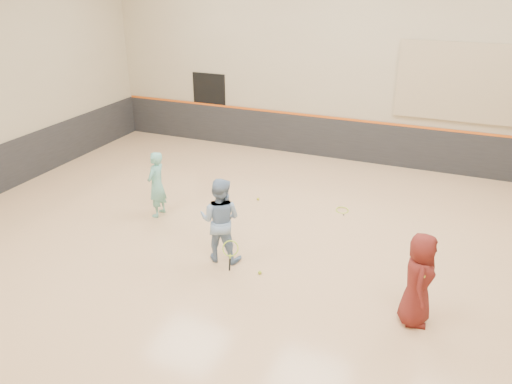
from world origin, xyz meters
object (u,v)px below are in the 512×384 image
at_px(spare_racket, 342,209).
at_px(instructor, 220,220).
at_px(girl, 157,184).
at_px(young_man, 419,279).

bearing_deg(spare_racket, instructor, -119.60).
distance_m(girl, spare_racket, 4.30).
bearing_deg(young_man, spare_racket, 22.21).
height_order(young_man, spare_racket, young_man).
relative_size(girl, instructor, 0.90).
xyz_separation_m(instructor, spare_racket, (1.68, 2.96, -0.79)).
xyz_separation_m(instructor, young_man, (3.66, -0.52, -0.06)).
distance_m(girl, instructor, 2.44).
relative_size(girl, young_man, 0.97).
distance_m(instructor, young_man, 3.70).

